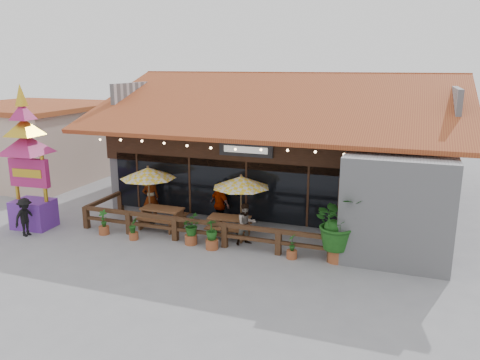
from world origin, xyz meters
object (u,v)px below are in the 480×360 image
at_px(picnic_table_right, 229,223).
at_px(pedestrian, 25,217).
at_px(umbrella_left, 148,173).
at_px(umbrella_right, 241,182).
at_px(picnic_table_left, 162,214).
at_px(thai_sign_tower, 27,148).
at_px(tropical_plant, 338,224).

xyz_separation_m(picnic_table_right, pedestrian, (-7.36, -2.64, 0.24)).
xyz_separation_m(umbrella_left, umbrella_right, (3.98, 0.12, -0.06)).
bearing_deg(picnic_table_left, umbrella_right, 7.12).
bearing_deg(thai_sign_tower, picnic_table_right, 12.83).
bearing_deg(pedestrian, tropical_plant, -76.92).
xyz_separation_m(picnic_table_left, tropical_plant, (7.16, -1.04, 0.79)).
relative_size(picnic_table_left, thai_sign_tower, 0.28).
distance_m(umbrella_right, picnic_table_right, 1.64).
height_order(umbrella_left, tropical_plant, umbrella_left).
height_order(picnic_table_left, tropical_plant, tropical_plant).
distance_m(umbrella_left, pedestrian, 4.92).
xyz_separation_m(picnic_table_left, thai_sign_tower, (-4.88, -1.77, 2.71)).
height_order(umbrella_left, pedestrian, umbrella_left).
bearing_deg(thai_sign_tower, picnic_table_left, 19.95).
height_order(tropical_plant, pedestrian, tropical_plant).
bearing_deg(pedestrian, picnic_table_right, -65.01).
bearing_deg(umbrella_left, tropical_plant, -9.50).
xyz_separation_m(umbrella_left, pedestrian, (-3.72, -2.92, -1.38)).
height_order(umbrella_right, picnic_table_left, umbrella_right).
distance_m(picnic_table_right, pedestrian, 7.82).
height_order(thai_sign_tower, tropical_plant, thai_sign_tower).
bearing_deg(tropical_plant, picnic_table_left, 171.73).
relative_size(thai_sign_tower, tropical_plant, 2.64).
bearing_deg(umbrella_right, picnic_table_left, -172.88).
xyz_separation_m(thai_sign_tower, tropical_plant, (12.04, 0.73, -1.92)).
bearing_deg(umbrella_left, picnic_table_left, -20.79).
xyz_separation_m(picnic_table_left, pedestrian, (-4.45, -2.64, 0.20)).
height_order(umbrella_right, picnic_table_right, umbrella_right).
bearing_deg(tropical_plant, umbrella_left, 170.50).
distance_m(picnic_table_left, thai_sign_tower, 5.86).
xyz_separation_m(picnic_table_right, tropical_plant, (4.26, -1.04, 0.83)).
relative_size(umbrella_right, pedestrian, 1.58).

